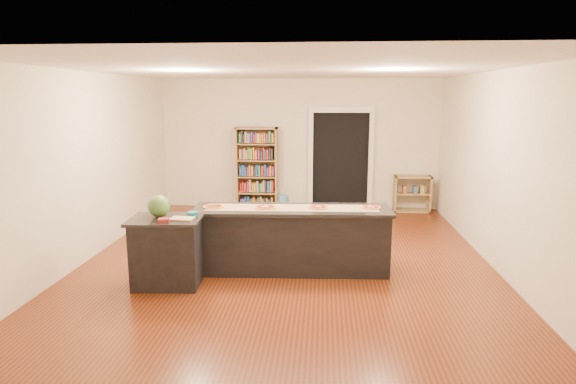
# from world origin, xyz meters

# --- Properties ---
(room) EXTENTS (6.00, 7.00, 2.80)m
(room) POSITION_xyz_m (0.00, 0.00, 1.40)
(room) COLOR #EFE3C9
(room) RESTS_ON ground
(doorway) EXTENTS (1.40, 0.09, 2.21)m
(doorway) POSITION_xyz_m (0.90, 3.46, 1.20)
(doorway) COLOR black
(doorway) RESTS_ON room
(kitchen_island) EXTENTS (2.75, 0.74, 0.91)m
(kitchen_island) POSITION_xyz_m (0.10, -0.47, 0.46)
(kitchen_island) COLOR black
(kitchen_island) RESTS_ON ground
(side_counter) EXTENTS (0.91, 0.67, 0.90)m
(side_counter) POSITION_xyz_m (-1.47, -1.13, 0.46)
(side_counter) COLOR black
(side_counter) RESTS_ON ground
(bookshelf) EXTENTS (0.89, 0.32, 1.78)m
(bookshelf) POSITION_xyz_m (-0.91, 3.29, 0.89)
(bookshelf) COLOR #A2844E
(bookshelf) RESTS_ON ground
(low_shelf) EXTENTS (0.77, 0.33, 0.77)m
(low_shelf) POSITION_xyz_m (2.43, 3.28, 0.39)
(low_shelf) COLOR #A2844E
(low_shelf) RESTS_ON ground
(waste_bin) EXTENTS (0.24, 0.24, 0.35)m
(waste_bin) POSITION_xyz_m (-0.32, 3.08, 0.18)
(waste_bin) COLOR #4E8DAF
(waste_bin) RESTS_ON ground
(kraft_paper) EXTENTS (2.40, 0.53, 0.00)m
(kraft_paper) POSITION_xyz_m (0.10, -0.46, 0.91)
(kraft_paper) COLOR #936C4B
(kraft_paper) RESTS_ON kitchen_island
(watermelon) EXTENTS (0.29, 0.29, 0.29)m
(watermelon) POSITION_xyz_m (-1.57, -1.07, 1.05)
(watermelon) COLOR #144214
(watermelon) RESTS_ON side_counter
(cutting_board) EXTENTS (0.31, 0.22, 0.02)m
(cutting_board) POSITION_xyz_m (-1.24, -1.18, 0.91)
(cutting_board) COLOR tan
(cutting_board) RESTS_ON side_counter
(package_red) EXTENTS (0.15, 0.12, 0.05)m
(package_red) POSITION_xyz_m (-1.43, -1.33, 0.93)
(package_red) COLOR maroon
(package_red) RESTS_ON side_counter
(package_teal) EXTENTS (0.14, 0.14, 0.05)m
(package_teal) POSITION_xyz_m (-1.16, -0.99, 0.93)
(package_teal) COLOR #195966
(package_teal) RESTS_ON side_counter
(pizza_a) EXTENTS (0.28, 0.28, 0.02)m
(pizza_a) POSITION_xyz_m (-0.99, -0.51, 0.92)
(pizza_a) COLOR #B18044
(pizza_a) RESTS_ON kitchen_island
(pizza_b) EXTENTS (0.32, 0.32, 0.02)m
(pizza_b) POSITION_xyz_m (-0.26, -0.49, 0.92)
(pizza_b) COLOR #B18044
(pizza_b) RESTS_ON kitchen_island
(pizza_c) EXTENTS (0.27, 0.27, 0.02)m
(pizza_c) POSITION_xyz_m (0.47, -0.44, 0.92)
(pizza_c) COLOR #B18044
(pizza_c) RESTS_ON kitchen_island
(pizza_d) EXTENTS (0.28, 0.28, 0.02)m
(pizza_d) POSITION_xyz_m (1.20, -0.39, 0.92)
(pizza_d) COLOR #B18044
(pizza_d) RESTS_ON kitchen_island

